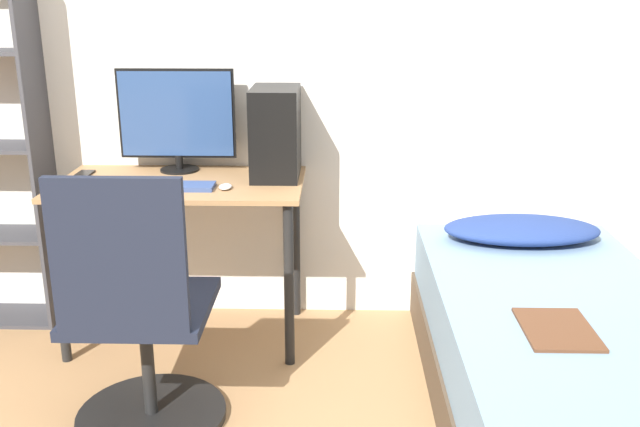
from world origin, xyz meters
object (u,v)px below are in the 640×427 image
(office_chair, at_px, (140,335))
(monitor, at_px, (177,118))
(keyboard, at_px, (166,186))
(pc_tower, at_px, (276,132))
(bed, at_px, (557,357))

(office_chair, bearing_deg, monitor, 92.28)
(office_chair, bearing_deg, keyboard, 92.62)
(office_chair, relative_size, monitor, 1.88)
(keyboard, xyz_separation_m, pc_tower, (0.47, 0.23, 0.20))
(office_chair, height_order, pc_tower, pc_tower)
(office_chair, bearing_deg, pc_tower, 63.70)
(bed, xyz_separation_m, monitor, (-1.62, 0.81, 0.79))
(office_chair, xyz_separation_m, pc_tower, (0.44, 0.88, 0.58))
(monitor, relative_size, pc_tower, 1.34)
(bed, distance_m, monitor, 1.98)
(office_chair, relative_size, keyboard, 2.45)
(bed, bearing_deg, pc_tower, 147.87)
(keyboard, bearing_deg, pc_tower, 26.53)
(monitor, xyz_separation_m, pc_tower, (0.48, -0.09, -0.05))
(bed, relative_size, pc_tower, 4.46)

